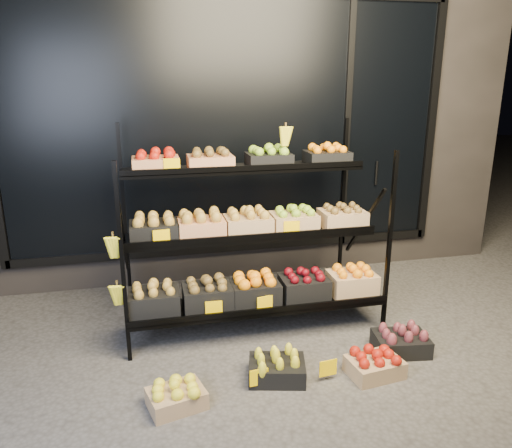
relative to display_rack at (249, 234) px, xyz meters
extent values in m
plane|color=#514F4C|center=(0.02, -0.60, -0.79)|extent=(24.00, 24.00, 0.00)
cube|color=#2D2826|center=(0.02, 2.00, 0.96)|extent=(6.00, 2.00, 3.50)
cube|color=black|center=(0.02, 0.98, 0.76)|extent=(4.20, 0.04, 2.40)
cube|color=black|center=(0.02, 0.96, -0.45)|extent=(4.30, 0.06, 0.08)
cube|color=black|center=(2.17, 0.96, 0.76)|extent=(0.08, 0.06, 2.50)
cube|color=black|center=(1.22, 0.96, 0.76)|extent=(0.06, 0.06, 2.50)
cylinder|color=black|center=(1.57, 0.93, 0.26)|extent=(0.02, 0.02, 0.25)
cube|color=black|center=(-1.01, -0.42, -0.04)|extent=(0.03, 0.03, 1.50)
cube|color=black|center=(1.04, -0.42, -0.04)|extent=(0.03, 0.03, 1.50)
cube|color=black|center=(-1.01, 0.55, 0.04)|extent=(0.03, 0.03, 1.66)
cube|color=black|center=(1.04, 0.55, 0.04)|extent=(0.03, 0.03, 1.66)
cube|color=black|center=(0.02, -0.25, -0.52)|extent=(2.05, 0.42, 0.03)
cube|color=black|center=(0.02, -0.45, -0.49)|extent=(2.05, 0.02, 0.05)
cube|color=black|center=(0.02, 0.05, -0.02)|extent=(2.05, 0.40, 0.03)
cube|color=black|center=(0.02, -0.14, 0.01)|extent=(2.05, 0.02, 0.05)
cube|color=black|center=(0.02, 0.35, 0.48)|extent=(2.05, 0.40, 0.03)
cube|color=black|center=(0.02, 0.16, 0.51)|extent=(2.05, 0.02, 0.05)
cube|color=tan|center=(-0.72, 0.35, 0.55)|extent=(0.38, 0.28, 0.11)
ellipsoid|color=red|center=(-0.72, 0.35, 0.63)|extent=(0.32, 0.24, 0.07)
cube|color=tan|center=(-0.26, 0.35, 0.55)|extent=(0.38, 0.28, 0.11)
ellipsoid|color=brown|center=(-0.26, 0.35, 0.63)|extent=(0.32, 0.24, 0.07)
cube|color=black|center=(0.25, 0.35, 0.55)|extent=(0.38, 0.28, 0.11)
ellipsoid|color=#91BD2F|center=(0.25, 0.35, 0.63)|extent=(0.32, 0.24, 0.07)
cube|color=black|center=(0.79, 0.35, 0.55)|extent=(0.38, 0.28, 0.11)
ellipsoid|color=orange|center=(0.79, 0.35, 0.63)|extent=(0.32, 0.24, 0.07)
cube|color=black|center=(-0.77, 0.05, 0.06)|extent=(0.38, 0.28, 0.14)
ellipsoid|color=#B48833|center=(-0.77, 0.05, 0.16)|extent=(0.32, 0.24, 0.07)
cube|color=tan|center=(-0.39, 0.05, 0.06)|extent=(0.38, 0.28, 0.14)
ellipsoid|color=#B48833|center=(-0.39, 0.05, 0.16)|extent=(0.32, 0.24, 0.07)
cube|color=tan|center=(0.00, 0.05, 0.06)|extent=(0.38, 0.28, 0.14)
ellipsoid|color=#B48833|center=(0.00, 0.05, 0.16)|extent=(0.32, 0.24, 0.07)
cube|color=tan|center=(0.39, 0.05, 0.06)|extent=(0.38, 0.28, 0.14)
ellipsoid|color=#91BD2F|center=(0.39, 0.05, 0.16)|extent=(0.32, 0.24, 0.07)
cube|color=tan|center=(0.83, 0.05, 0.06)|extent=(0.38, 0.28, 0.14)
ellipsoid|color=brown|center=(0.83, 0.05, 0.16)|extent=(0.32, 0.24, 0.07)
cube|color=black|center=(-0.80, -0.25, -0.42)|extent=(0.38, 0.28, 0.18)
ellipsoid|color=#B48833|center=(-0.80, -0.25, -0.30)|extent=(0.32, 0.24, 0.07)
cube|color=black|center=(-0.39, -0.25, -0.42)|extent=(0.38, 0.28, 0.18)
ellipsoid|color=brown|center=(-0.39, -0.25, -0.30)|extent=(0.32, 0.24, 0.07)
cube|color=black|center=(-0.01, -0.25, -0.42)|extent=(0.38, 0.28, 0.18)
ellipsoid|color=orange|center=(-0.01, -0.25, -0.30)|extent=(0.32, 0.24, 0.07)
cube|color=black|center=(0.40, -0.25, -0.42)|extent=(0.38, 0.28, 0.18)
ellipsoid|color=#63070F|center=(0.40, -0.25, -0.30)|extent=(0.32, 0.24, 0.07)
cube|color=tan|center=(0.82, -0.25, -0.42)|extent=(0.38, 0.28, 0.18)
ellipsoid|color=orange|center=(0.82, -0.25, -0.30)|extent=(0.32, 0.24, 0.07)
ellipsoid|color=yellow|center=(-1.06, -0.40, 0.19)|extent=(0.14, 0.08, 0.22)
ellipsoid|color=yellow|center=(-1.06, -0.40, -0.17)|extent=(0.14, 0.08, 0.22)
ellipsoid|color=yellow|center=(0.37, 0.25, 0.85)|extent=(0.14, 0.08, 0.22)
cube|color=#FFC700|center=(-0.72, -0.10, 0.05)|extent=(0.13, 0.01, 0.12)
cube|color=#FFC700|center=(0.33, -0.10, 0.05)|extent=(0.13, 0.01, 0.12)
cube|color=#FFC700|center=(-0.59, 0.20, 0.55)|extent=(0.13, 0.01, 0.12)
cube|color=#FFC700|center=(-0.37, -0.40, -0.45)|extent=(0.13, 0.01, 0.12)
cube|color=#FFC700|center=(0.03, -0.40, -0.45)|extent=(0.13, 0.01, 0.12)
cube|color=#FFC700|center=(-0.15, -1.00, -0.73)|extent=(0.13, 0.01, 0.12)
cube|color=#FFC700|center=(0.34, -1.00, -0.73)|extent=(0.13, 0.01, 0.12)
cube|color=tan|center=(-0.71, -1.05, -0.73)|extent=(0.40, 0.33, 0.12)
ellipsoid|color=yellow|center=(-0.71, -1.05, -0.64)|extent=(0.34, 0.28, 0.07)
cube|color=black|center=(0.00, -0.90, -0.72)|extent=(0.45, 0.37, 0.13)
ellipsoid|color=yellow|center=(0.00, -0.90, -0.62)|extent=(0.37, 0.31, 0.07)
cube|color=tan|center=(0.68, -1.01, -0.72)|extent=(0.40, 0.31, 0.13)
ellipsoid|color=red|center=(0.68, -1.01, -0.63)|extent=(0.33, 0.26, 0.07)
cube|color=black|center=(1.02, -0.76, -0.72)|extent=(0.43, 0.35, 0.14)
ellipsoid|color=brown|center=(1.02, -0.76, -0.62)|extent=(0.36, 0.29, 0.07)
camera|label=1|loc=(-0.82, -3.82, 1.26)|focal=35.00mm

